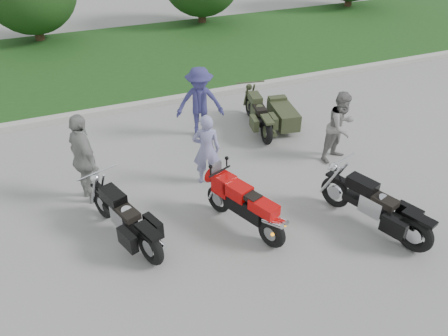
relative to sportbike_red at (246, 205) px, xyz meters
name	(u,v)px	position (x,y,z in m)	size (l,w,h in m)	color
ground	(248,227)	(0.06, 0.00, -0.55)	(80.00, 80.00, 0.00)	#9D9C97
curb	(162,101)	(0.06, 6.00, -0.48)	(60.00, 0.30, 0.15)	#B1AFA7
grass_strip	(132,58)	(0.06, 10.15, -0.48)	(60.00, 8.00, 0.14)	#24561D
sportbike_red	(246,205)	(0.00, 0.00, 0.00)	(0.89, 1.88, 0.94)	black
cruiser_left	(127,221)	(-2.10, 0.51, -0.09)	(0.96, 2.24, 0.89)	black
cruiser_right	(378,209)	(2.28, -0.94, -0.08)	(0.97, 2.29, 0.92)	black
cruiser_sidecar	(273,115)	(2.35, 3.35, -0.15)	(1.30, 2.21, 0.86)	black
person_stripe	(206,150)	(-0.12, 1.74, 0.26)	(0.59, 0.39, 1.62)	#8786B7
person_grey	(341,127)	(3.07, 1.46, 0.29)	(0.82, 0.64, 1.69)	gray
person_denim	(200,103)	(0.46, 3.72, 0.38)	(1.20, 0.69, 1.85)	navy
person_back	(85,159)	(-2.55, 2.06, 0.41)	(1.13, 0.47, 1.93)	gray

